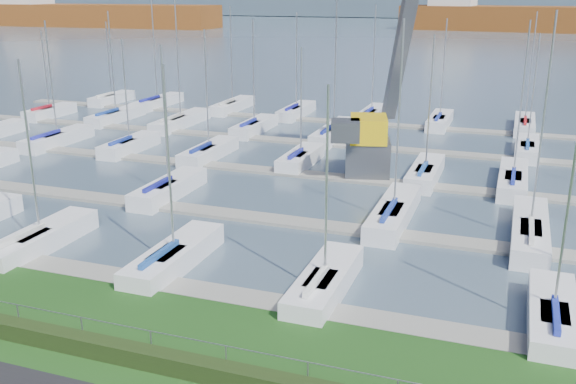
% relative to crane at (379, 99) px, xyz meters
% --- Properties ---
extents(water, '(800.00, 540.00, 0.20)m').
position_rel_crane_xyz_m(water, '(-1.16, 231.42, -5.73)').
color(water, '#485A6A').
extents(hedge, '(80.00, 0.70, 0.70)m').
position_rel_crane_xyz_m(hedge, '(-1.16, -28.98, -4.98)').
color(hedge, '#213212').
rests_on(hedge, grass).
extents(fence, '(80.00, 0.04, 0.04)m').
position_rel_crane_xyz_m(fence, '(-1.16, -28.58, -4.13)').
color(fence, gray).
rests_on(fence, grass).
extents(foothill, '(900.00, 80.00, 12.00)m').
position_rel_crane_xyz_m(foothill, '(-1.16, 301.42, 0.67)').
color(foothill, '#435462').
rests_on(foothill, water).
extents(docks, '(90.00, 41.60, 0.25)m').
position_rel_crane_xyz_m(docks, '(-1.16, -2.58, -5.55)').
color(docks, slate).
rests_on(docks, water).
extents(crane, '(7.03, 13.12, 22.35)m').
position_rel_crane_xyz_m(crane, '(0.00, 0.00, 0.00)').
color(crane, '#58595F').
rests_on(crane, water).
extents(cargo_ship_west, '(89.49, 20.80, 21.50)m').
position_rel_crane_xyz_m(cargo_ship_west, '(-140.79, 157.86, -1.68)').
color(cargo_ship_west, brown).
rests_on(cargo_ship_west, water).
extents(cargo_ship_mid, '(109.08, 27.55, 21.50)m').
position_rel_crane_xyz_m(cargo_ship_mid, '(18.97, 182.36, -1.86)').
color(cargo_ship_mid, brown).
rests_on(cargo_ship_mid, water).
extents(sailboat_fleet, '(75.30, 49.62, 13.41)m').
position_rel_crane_xyz_m(sailboat_fleet, '(-2.70, 0.15, 0.01)').
color(sailboat_fleet, navy).
rests_on(sailboat_fleet, water).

